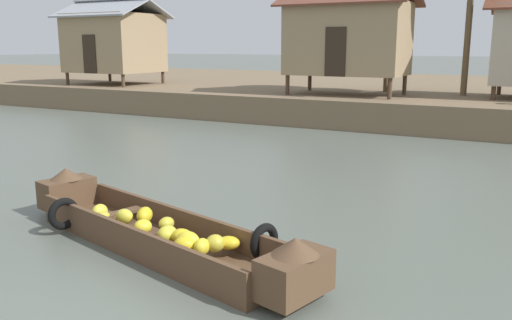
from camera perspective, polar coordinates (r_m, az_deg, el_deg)
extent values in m
plane|color=#596056|center=(13.43, 9.71, -0.89)|extent=(300.00, 300.00, 0.00)
cube|color=#756047|center=(28.40, 19.92, 6.36)|extent=(160.00, 20.00, 1.05)
cube|color=brown|center=(8.25, -10.40, -8.74)|extent=(4.85, 2.25, 0.12)
cube|color=brown|center=(8.46, -7.73, -6.40)|extent=(4.60, 1.28, 0.36)
cube|color=brown|center=(7.90, -13.39, -7.97)|extent=(4.60, 1.28, 0.36)
cube|color=brown|center=(6.37, 4.10, -11.98)|extent=(0.72, 1.02, 0.50)
cone|color=brown|center=(6.23, 4.15, -9.05)|extent=(0.68, 0.68, 0.20)
cube|color=brown|center=(10.29, -19.26, -3.24)|extent=(0.72, 1.02, 0.50)
cone|color=brown|center=(10.21, -19.39, -1.35)|extent=(0.68, 0.68, 0.20)
cube|color=brown|center=(8.96, -14.36, -5.50)|extent=(0.44, 0.99, 0.05)
torus|color=black|center=(7.44, 0.88, -8.61)|extent=(0.25, 0.53, 0.52)
torus|color=black|center=(9.14, -19.61, -5.36)|extent=(0.25, 0.53, 0.52)
ellipsoid|color=yellow|center=(7.19, -5.74, -9.09)|extent=(0.25, 0.30, 0.22)
ellipsoid|color=yellow|center=(7.54, -7.83, -7.98)|extent=(0.31, 0.26, 0.21)
ellipsoid|color=gold|center=(7.25, -4.33, -8.74)|extent=(0.30, 0.30, 0.23)
ellipsoid|color=yellow|center=(8.37, -11.65, -5.71)|extent=(0.33, 0.40, 0.25)
ellipsoid|color=yellow|center=(7.26, -7.55, -8.90)|extent=(0.37, 0.35, 0.23)
ellipsoid|color=gold|center=(8.85, -15.90, -5.78)|extent=(0.32, 0.34, 0.18)
ellipsoid|color=yellow|center=(7.45, -2.90, -8.71)|extent=(0.37, 0.33, 0.18)
ellipsoid|color=yellow|center=(7.66, -9.33, -7.71)|extent=(0.25, 0.31, 0.24)
ellipsoid|color=yellow|center=(8.47, -13.70, -5.81)|extent=(0.30, 0.25, 0.24)
ellipsoid|color=yellow|center=(7.34, -7.20, -8.50)|extent=(0.38, 0.33, 0.27)
ellipsoid|color=yellow|center=(8.05, -11.85, -6.92)|extent=(0.31, 0.34, 0.22)
ellipsoid|color=gold|center=(8.14, -9.42, -6.62)|extent=(0.22, 0.26, 0.19)
ellipsoid|color=yellow|center=(9.00, -16.15, -5.33)|extent=(0.22, 0.30, 0.27)
ellipsoid|color=yellow|center=(7.38, -4.15, -8.73)|extent=(0.35, 0.34, 0.19)
cylinder|color=#4C3826|center=(28.65, -19.25, 8.11)|extent=(0.16, 0.16, 0.60)
cylinder|color=#4C3826|center=(26.12, -13.82, 8.12)|extent=(0.16, 0.16, 0.60)
cylinder|color=#4C3826|center=(30.74, -15.15, 8.58)|extent=(0.16, 0.16, 0.60)
cylinder|color=#4C3826|center=(28.41, -9.78, 8.57)|extent=(0.16, 0.16, 0.60)
cube|color=#9E8460|center=(28.39, -14.72, 11.80)|extent=(4.00, 3.38, 2.81)
cube|color=#2D2319|center=(27.16, -17.15, 10.61)|extent=(0.80, 0.04, 1.80)
cube|color=#9399A0|center=(27.83, -16.13, 15.19)|extent=(4.70, 2.18, 0.96)
cube|color=#9399A0|center=(29.07, -13.74, 15.16)|extent=(4.70, 2.18, 0.96)
cylinder|color=#4C3826|center=(21.56, 3.34, 7.92)|extent=(0.16, 0.16, 0.77)
cylinder|color=#4C3826|center=(20.19, 13.92, 7.32)|extent=(0.16, 0.16, 0.77)
cylinder|color=#4C3826|center=(23.63, 5.68, 8.23)|extent=(0.16, 0.16, 0.77)
cylinder|color=#4C3826|center=(22.39, 15.39, 7.66)|extent=(0.16, 0.16, 0.77)
cube|color=#9E8460|center=(21.80, 9.64, 12.44)|extent=(4.45, 2.67, 2.74)
cube|color=#2D2319|center=(20.53, 8.36, 11.21)|extent=(0.80, 0.04, 1.80)
cylinder|color=#4C3826|center=(21.12, 23.73, 6.48)|extent=(0.16, 0.16, 0.50)
cylinder|color=#4C3826|center=(23.53, 24.24, 6.90)|extent=(0.16, 0.16, 0.50)
cylinder|color=brown|center=(23.63, 13.79, 12.42)|extent=(0.24, 0.24, 4.45)
cylinder|color=brown|center=(22.69, 21.45, 12.57)|extent=(0.24, 0.24, 4.91)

